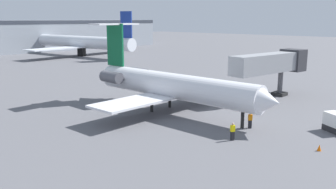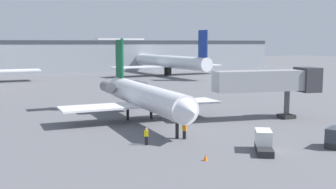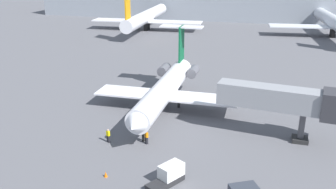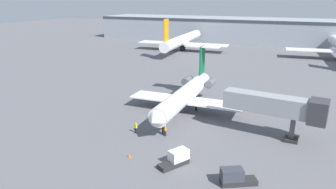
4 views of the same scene
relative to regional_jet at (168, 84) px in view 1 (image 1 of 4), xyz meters
The scene contains 7 objects.
ground_plane 4.09m from the regional_jet, ahead, with size 400.00×400.00×0.10m, color #5B5B60.
regional_jet is the anchor object (origin of this frame).
jet_bridge 16.96m from the regional_jet, 17.83° to the right, with size 14.44×4.65×6.62m.
ground_crew_marshaller 11.15m from the regional_jet, 86.08° to the right, with size 0.47×0.45×1.69m.
ground_crew_loader 12.51m from the regional_jet, 107.59° to the right, with size 0.47×0.39×1.69m.
traffic_cone_near 18.86m from the regional_jet, 92.75° to the right, with size 0.36×0.36×0.55m.
parked_airliner_west_mid 71.85m from the regional_jet, 64.80° to the left, with size 35.63×42.06×13.01m.
Camera 1 is at (-33.29, -29.75, 11.04)m, focal length 38.76 mm.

